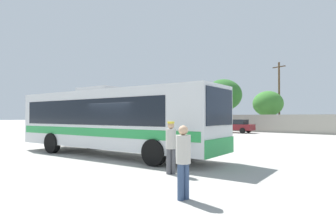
# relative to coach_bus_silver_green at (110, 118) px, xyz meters

# --- Properties ---
(ground_plane) EXTENTS (300.00, 300.00, 0.00)m
(ground_plane) POSITION_rel_coach_bus_silver_green_xyz_m (1.37, 9.72, -1.81)
(ground_plane) COLOR #A3A099
(perimeter_wall) EXTENTS (80.00, 0.30, 2.12)m
(perimeter_wall) POSITION_rel_coach_bus_silver_green_xyz_m (1.37, 24.56, -0.75)
(perimeter_wall) COLOR #9E998C
(perimeter_wall) RESTS_ON ground_plane
(coach_bus_silver_green) EXTENTS (11.72, 3.91, 3.38)m
(coach_bus_silver_green) POSITION_rel_coach_bus_silver_green_xyz_m (0.00, 0.00, 0.00)
(coach_bus_silver_green) COLOR silver
(coach_bus_silver_green) RESTS_ON ground_plane
(attendant_by_bus_door) EXTENTS (0.48, 0.48, 1.74)m
(attendant_by_bus_door) POSITION_rel_coach_bus_silver_green_xyz_m (5.24, -1.43, -0.82)
(attendant_by_bus_door) COLOR #4C4C51
(attendant_by_bus_door) RESTS_ON ground_plane
(passenger_waiting_on_apron) EXTENTS (0.40, 0.40, 1.70)m
(passenger_waiting_on_apron) POSITION_rel_coach_bus_silver_green_xyz_m (7.32, -3.38, -0.85)
(passenger_waiting_on_apron) COLOR #33476B
(passenger_waiting_on_apron) RESTS_ON ground_plane
(parked_car_leftmost_grey) EXTENTS (4.15, 2.02, 1.53)m
(parked_car_leftmost_grey) POSITION_rel_coach_bus_silver_green_xyz_m (-9.86, 21.53, -1.00)
(parked_car_leftmost_grey) COLOR slate
(parked_car_leftmost_grey) RESTS_ON ground_plane
(parked_car_second_maroon) EXTENTS (4.44, 2.22, 1.55)m
(parked_car_second_maroon) POSITION_rel_coach_bus_silver_green_xyz_m (-4.47, 21.09, -0.99)
(parked_car_second_maroon) COLOR maroon
(parked_car_second_maroon) RESTS_ON ground_plane
(utility_pole_near) EXTENTS (1.78, 0.51, 8.94)m
(utility_pole_near) POSITION_rel_coach_bus_silver_green_xyz_m (-1.91, 28.10, 2.85)
(utility_pole_near) COLOR #4C3823
(utility_pole_near) RESTS_ON ground_plane
(roadside_tree_left) EXTENTS (5.78, 5.78, 7.71)m
(roadside_tree_left) POSITION_rel_coach_bus_silver_green_xyz_m (-11.18, 29.82, 3.44)
(roadside_tree_left) COLOR brown
(roadside_tree_left) RESTS_ON ground_plane
(roadside_tree_midleft) EXTENTS (3.86, 3.86, 5.22)m
(roadside_tree_midleft) POSITION_rel_coach_bus_silver_green_xyz_m (-3.10, 27.38, 1.76)
(roadside_tree_midleft) COLOR brown
(roadside_tree_midleft) RESTS_ON ground_plane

